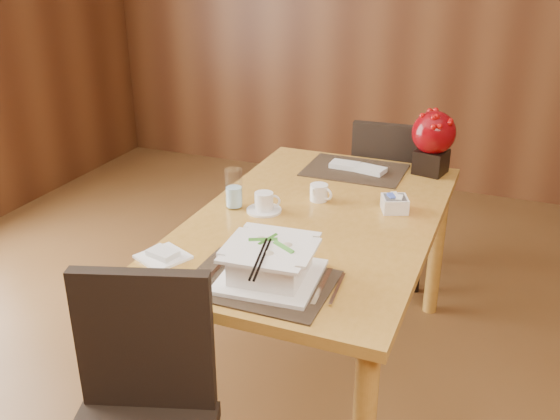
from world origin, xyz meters
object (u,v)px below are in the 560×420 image
at_px(berry_decor, 433,138).
at_px(water_glass, 234,189).
at_px(soup_setting, 270,263).
at_px(sugar_caddy, 395,204).
at_px(bread_plate, 163,257).
at_px(dining_table, 316,238).
at_px(creamer_jug, 319,192).
at_px(coffee_cup, 264,203).
at_px(far_chair, 393,193).
at_px(near_chair, 140,412).

bearing_deg(berry_decor, water_glass, -133.77).
relative_size(soup_setting, berry_decor, 1.12).
xyz_separation_m(sugar_caddy, bread_plate, (-0.64, -0.68, -0.02)).
distance_m(dining_table, creamer_jug, 0.21).
bearing_deg(dining_table, coffee_cup, -171.01).
relative_size(dining_table, creamer_jug, 15.83).
xyz_separation_m(berry_decor, far_chair, (-0.22, 0.28, -0.40)).
bearing_deg(far_chair, sugar_caddy, 98.37).
bearing_deg(dining_table, near_chair, -101.72).
xyz_separation_m(soup_setting, berry_decor, (0.30, 1.17, 0.10)).
height_order(coffee_cup, far_chair, far_chair).
height_order(dining_table, creamer_jug, creamer_jug).
bearing_deg(sugar_caddy, coffee_cup, -157.64).
relative_size(water_glass, berry_decor, 0.55).
bearing_deg(soup_setting, berry_decor, 71.03).
relative_size(dining_table, water_glass, 9.36).
relative_size(bread_plate, far_chair, 0.16).
height_order(dining_table, soup_setting, soup_setting).
distance_m(berry_decor, far_chair, 0.54).
xyz_separation_m(dining_table, coffee_cup, (-0.21, -0.03, 0.13)).
height_order(water_glass, near_chair, water_glass).
height_order(soup_setting, near_chair, near_chair).
bearing_deg(far_chair, coffee_cup, 68.41).
distance_m(near_chair, far_chair, 1.91).
relative_size(near_chair, far_chair, 0.99).
xyz_separation_m(sugar_caddy, far_chair, (-0.16, 0.77, -0.27)).
distance_m(sugar_caddy, far_chair, 0.83).
distance_m(water_glass, bread_plate, 0.49).
bearing_deg(water_glass, dining_table, 6.83).
xyz_separation_m(water_glass, berry_decor, (0.66, 0.69, 0.08)).
relative_size(berry_decor, near_chair, 0.32).
bearing_deg(far_chair, soup_setting, 83.24).
distance_m(coffee_cup, creamer_jug, 0.25).
bearing_deg(dining_table, soup_setting, -87.47).
xyz_separation_m(near_chair, far_chair, (0.31, 1.89, 0.00)).
xyz_separation_m(dining_table, soup_setting, (0.02, -0.52, 0.16)).
xyz_separation_m(soup_setting, near_chair, (-0.22, -0.44, -0.30)).
distance_m(soup_setting, coffee_cup, 0.54).
bearing_deg(water_glass, coffee_cup, 3.23).
height_order(soup_setting, water_glass, water_glass).
bearing_deg(coffee_cup, bread_plate, -108.46).
distance_m(dining_table, sugar_caddy, 0.34).
relative_size(coffee_cup, near_chair, 0.15).
bearing_deg(coffee_cup, creamer_jug, 48.83).
bearing_deg(bread_plate, creamer_jug, 64.15).
height_order(bread_plate, far_chair, far_chair).
height_order(dining_table, berry_decor, berry_decor).
bearing_deg(far_chair, near_chair, 77.40).
xyz_separation_m(dining_table, water_glass, (-0.33, -0.04, 0.18)).
bearing_deg(soup_setting, coffee_cup, 111.07).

